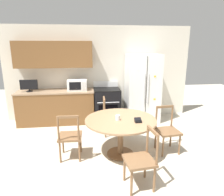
{
  "coord_description": "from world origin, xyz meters",
  "views": [
    {
      "loc": [
        -0.36,
        -3.05,
        2.06
      ],
      "look_at": [
        0.17,
        1.15,
        0.95
      ],
      "focal_mm": 32.0,
      "sensor_mm": 36.0,
      "label": 1
    }
  ],
  "objects_px": {
    "oven_range": "(107,105)",
    "dining_chair_far": "(111,117)",
    "candle_glass": "(118,118)",
    "dining_chair_left": "(70,137)",
    "microwave": "(77,85)",
    "countertop_tv": "(29,85)",
    "dining_chair_near": "(141,160)",
    "wallet": "(138,121)",
    "refrigerator": "(142,88)",
    "dining_chair_right": "(167,131)"
  },
  "relations": [
    {
      "from": "refrigerator",
      "to": "dining_chair_near",
      "type": "relative_size",
      "value": 2.05
    },
    {
      "from": "countertop_tv",
      "to": "dining_chair_left",
      "type": "relative_size",
      "value": 0.49
    },
    {
      "from": "wallet",
      "to": "candle_glass",
      "type": "bearing_deg",
      "value": 157.9
    },
    {
      "from": "dining_chair_left",
      "to": "dining_chair_right",
      "type": "height_order",
      "value": "same"
    },
    {
      "from": "microwave",
      "to": "dining_chair_far",
      "type": "relative_size",
      "value": 0.57
    },
    {
      "from": "refrigerator",
      "to": "dining_chair_far",
      "type": "distance_m",
      "value": 1.38
    },
    {
      "from": "dining_chair_far",
      "to": "wallet",
      "type": "relative_size",
      "value": 7.03
    },
    {
      "from": "oven_range",
      "to": "countertop_tv",
      "type": "height_order",
      "value": "countertop_tv"
    },
    {
      "from": "dining_chair_right",
      "to": "countertop_tv",
      "type": "bearing_deg",
      "value": -35.9
    },
    {
      "from": "dining_chair_near",
      "to": "dining_chair_right",
      "type": "relative_size",
      "value": 1.0
    },
    {
      "from": "dining_chair_far",
      "to": "dining_chair_right",
      "type": "bearing_deg",
      "value": 49.51
    },
    {
      "from": "refrigerator",
      "to": "microwave",
      "type": "bearing_deg",
      "value": 176.44
    },
    {
      "from": "refrigerator",
      "to": "dining_chair_near",
      "type": "height_order",
      "value": "refrigerator"
    },
    {
      "from": "countertop_tv",
      "to": "dining_chair_left",
      "type": "distance_m",
      "value": 2.29
    },
    {
      "from": "refrigerator",
      "to": "microwave",
      "type": "xyz_separation_m",
      "value": [
        -1.77,
        0.11,
        0.12
      ]
    },
    {
      "from": "oven_range",
      "to": "dining_chair_far",
      "type": "height_order",
      "value": "oven_range"
    },
    {
      "from": "dining_chair_far",
      "to": "wallet",
      "type": "bearing_deg",
      "value": 19.15
    },
    {
      "from": "dining_chair_right",
      "to": "wallet",
      "type": "relative_size",
      "value": 7.03
    },
    {
      "from": "countertop_tv",
      "to": "dining_chair_far",
      "type": "distance_m",
      "value": 2.32
    },
    {
      "from": "dining_chair_near",
      "to": "dining_chair_left",
      "type": "xyz_separation_m",
      "value": [
        -1.1,
        0.92,
        0.0
      ]
    },
    {
      "from": "microwave",
      "to": "countertop_tv",
      "type": "relative_size",
      "value": 1.18
    },
    {
      "from": "dining_chair_right",
      "to": "candle_glass",
      "type": "distance_m",
      "value": 1.06
    },
    {
      "from": "microwave",
      "to": "dining_chair_near",
      "type": "distance_m",
      "value": 3.07
    },
    {
      "from": "dining_chair_right",
      "to": "candle_glass",
      "type": "height_order",
      "value": "dining_chair_right"
    },
    {
      "from": "dining_chair_right",
      "to": "refrigerator",
      "type": "bearing_deg",
      "value": -93.7
    },
    {
      "from": "microwave",
      "to": "wallet",
      "type": "distance_m",
      "value": 2.39
    },
    {
      "from": "dining_chair_right",
      "to": "dining_chair_far",
      "type": "xyz_separation_m",
      "value": [
        -1.01,
        0.92,
        0.0
      ]
    },
    {
      "from": "wallet",
      "to": "dining_chair_left",
      "type": "bearing_deg",
      "value": 172.31
    },
    {
      "from": "candle_glass",
      "to": "dining_chair_left",
      "type": "bearing_deg",
      "value": 178.37
    },
    {
      "from": "dining_chair_left",
      "to": "candle_glass",
      "type": "xyz_separation_m",
      "value": [
        0.88,
        -0.03,
        0.34
      ]
    },
    {
      "from": "oven_range",
      "to": "wallet",
      "type": "relative_size",
      "value": 8.42
    },
    {
      "from": "refrigerator",
      "to": "candle_glass",
      "type": "xyz_separation_m",
      "value": [
        -0.97,
        -1.82,
        -0.15
      ]
    },
    {
      "from": "microwave",
      "to": "dining_chair_right",
      "type": "relative_size",
      "value": 0.57
    },
    {
      "from": "refrigerator",
      "to": "oven_range",
      "type": "relative_size",
      "value": 1.71
    },
    {
      "from": "dining_chair_right",
      "to": "candle_glass",
      "type": "xyz_separation_m",
      "value": [
        -1.0,
        -0.07,
        0.34
      ]
    },
    {
      "from": "countertop_tv",
      "to": "dining_chair_near",
      "type": "xyz_separation_m",
      "value": [
        2.25,
        -2.79,
        -0.64
      ]
    },
    {
      "from": "dining_chair_near",
      "to": "microwave",
      "type": "bearing_deg",
      "value": 13.94
    },
    {
      "from": "oven_range",
      "to": "microwave",
      "type": "xyz_separation_m",
      "value": [
        -0.79,
        0.05,
        0.58
      ]
    },
    {
      "from": "countertop_tv",
      "to": "dining_chair_right",
      "type": "xyz_separation_m",
      "value": [
        3.04,
        -1.83,
        -0.64
      ]
    },
    {
      "from": "dining_chair_far",
      "to": "dining_chair_near",
      "type": "bearing_deg",
      "value": 8.35
    },
    {
      "from": "oven_range",
      "to": "candle_glass",
      "type": "xyz_separation_m",
      "value": [
        0.01,
        -1.89,
        0.3
      ]
    },
    {
      "from": "refrigerator",
      "to": "dining_chair_left",
      "type": "distance_m",
      "value": 2.63
    },
    {
      "from": "oven_range",
      "to": "dining_chair_far",
      "type": "xyz_separation_m",
      "value": [
        0.01,
        -0.91,
        -0.03
      ]
    },
    {
      "from": "refrigerator",
      "to": "wallet",
      "type": "xyz_separation_m",
      "value": [
        -0.62,
        -1.97,
        -0.17
      ]
    },
    {
      "from": "refrigerator",
      "to": "dining_chair_right",
      "type": "height_order",
      "value": "refrigerator"
    },
    {
      "from": "oven_range",
      "to": "dining_chair_near",
      "type": "distance_m",
      "value": 2.79
    },
    {
      "from": "microwave",
      "to": "wallet",
      "type": "height_order",
      "value": "microwave"
    },
    {
      "from": "countertop_tv",
      "to": "dining_chair_far",
      "type": "height_order",
      "value": "countertop_tv"
    },
    {
      "from": "dining_chair_right",
      "to": "candle_glass",
      "type": "bearing_deg",
      "value": -1.14
    },
    {
      "from": "oven_range",
      "to": "countertop_tv",
      "type": "bearing_deg",
      "value": 179.88
    }
  ]
}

